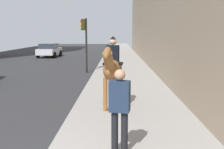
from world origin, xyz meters
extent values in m
ellipsoid|color=brown|center=(5.27, -1.31, 1.37)|extent=(1.56, 0.77, 0.66)
cylinder|color=brown|center=(4.80, -1.41, 0.64)|extent=(0.13, 0.13, 1.05)
cylinder|color=brown|center=(4.84, -1.09, 0.64)|extent=(0.13, 0.13, 1.05)
cylinder|color=brown|center=(5.69, -1.53, 0.64)|extent=(0.13, 0.13, 1.05)
cylinder|color=brown|center=(5.73, -1.21, 0.64)|extent=(0.13, 0.13, 1.05)
cylinder|color=brown|center=(4.50, -1.20, 1.72)|extent=(0.67, 0.37, 0.68)
ellipsoid|color=brown|center=(4.29, -1.17, 1.96)|extent=(0.65, 0.31, 0.49)
cylinder|color=black|center=(5.97, -1.41, 1.27)|extent=(0.29, 0.14, 0.55)
cube|color=black|center=(5.31, -1.32, 1.55)|extent=(0.52, 0.66, 0.08)
cube|color=black|center=(5.31, -1.32, 1.86)|extent=(0.33, 0.42, 0.55)
sphere|color=#D8AD8C|center=(5.31, -1.32, 2.26)|extent=(0.22, 0.22, 0.22)
cone|color=black|center=(5.31, -1.32, 2.38)|extent=(0.23, 0.23, 0.10)
cylinder|color=black|center=(1.96, -1.40, 0.54)|extent=(0.14, 0.14, 0.85)
cylinder|color=black|center=(1.92, -1.60, 0.54)|extent=(0.14, 0.14, 0.85)
cube|color=#1E2D47|center=(1.94, -1.50, 1.28)|extent=(0.33, 0.44, 0.62)
sphere|color=tan|center=(1.94, -1.50, 1.71)|extent=(0.22, 0.22, 0.22)
cube|color=silver|center=(25.19, 5.70, 0.62)|extent=(4.01, 1.89, 0.60)
cube|color=#262D38|center=(24.95, 5.72, 1.18)|extent=(2.17, 1.60, 0.52)
cylinder|color=black|center=(26.44, 6.51, 0.32)|extent=(0.65, 0.25, 0.64)
cylinder|color=black|center=(26.37, 4.79, 0.32)|extent=(0.65, 0.25, 0.64)
cylinder|color=black|center=(24.00, 6.62, 0.32)|extent=(0.65, 0.25, 0.64)
cylinder|color=black|center=(23.93, 4.90, 0.32)|extent=(0.65, 0.25, 0.64)
cylinder|color=black|center=(13.83, 0.49, 1.72)|extent=(0.12, 0.12, 3.44)
cube|color=#2D280C|center=(13.83, 0.67, 3.04)|extent=(0.20, 0.24, 0.70)
sphere|color=red|center=(13.83, 0.80, 3.26)|extent=(0.14, 0.14, 0.14)
sphere|color=orange|center=(13.83, 0.80, 3.04)|extent=(0.14, 0.14, 0.14)
sphere|color=green|center=(13.83, 0.80, 2.82)|extent=(0.14, 0.14, 0.14)
camera|label=1|loc=(-3.28, -1.44, 2.52)|focal=43.25mm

